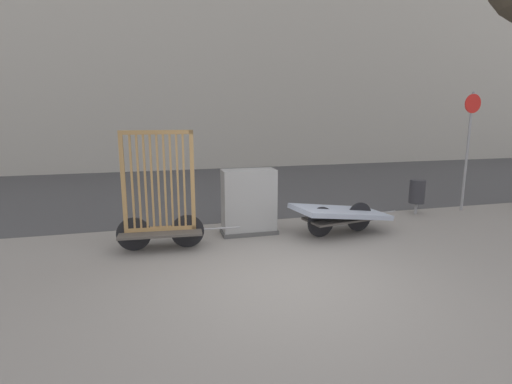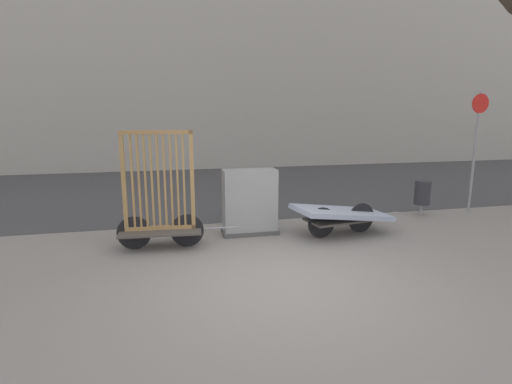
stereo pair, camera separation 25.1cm
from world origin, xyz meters
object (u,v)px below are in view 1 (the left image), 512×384
Objects in this scene: utility_cabinet at (249,204)px; bike_cart_with_mattress at (341,214)px; bike_cart_with_bedframe at (160,209)px; trash_bin at (417,192)px; sign_post at (469,139)px.

bike_cart_with_mattress is at bearing -15.67° from utility_cabinet.
bike_cart_with_bedframe is at bearing 170.31° from bike_cart_with_mattress.
bike_cart_with_mattress is 2.70m from trash_bin.
bike_cart_with_bedframe is 7.44m from sign_post.
bike_cart_with_mattress is 1.87× the size of utility_cabinet.
bike_cart_with_bedframe is 0.76× the size of sign_post.
bike_cart_with_bedframe reaches higher than utility_cabinet.
trash_bin is at bearing 13.29° from bike_cart_with_bedframe.
utility_cabinet is at bearing 19.67° from bike_cart_with_bedframe.
utility_cabinet reaches higher than bike_cart_with_mattress.
trash_bin is 0.29× the size of sign_post.
bike_cart_with_bedframe is 6.08m from trash_bin.
utility_cabinet is (-1.77, 0.50, 0.19)m from bike_cart_with_mattress.
sign_post is at bearing 5.28° from utility_cabinet.
sign_post reaches higher than utility_cabinet.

